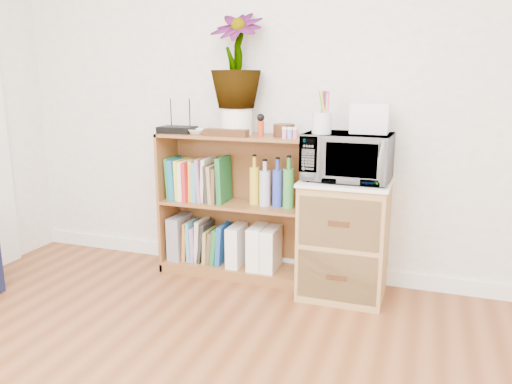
% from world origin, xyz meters
% --- Properties ---
extents(skirting_board, '(4.00, 0.02, 0.10)m').
position_xyz_m(skirting_board, '(0.00, 2.24, 0.05)').
color(skirting_board, white).
rests_on(skirting_board, ground).
extents(bookshelf, '(1.00, 0.30, 0.95)m').
position_xyz_m(bookshelf, '(-0.35, 2.10, 0.47)').
color(bookshelf, brown).
rests_on(bookshelf, ground).
extents(wicker_unit, '(0.50, 0.45, 0.70)m').
position_xyz_m(wicker_unit, '(0.40, 2.02, 0.35)').
color(wicker_unit, '#9E7542').
rests_on(wicker_unit, ground).
extents(microwave, '(0.51, 0.35, 0.28)m').
position_xyz_m(microwave, '(0.40, 2.02, 0.86)').
color(microwave, silver).
rests_on(microwave, wicker_unit).
extents(pen_cup, '(0.11, 0.11, 0.12)m').
position_xyz_m(pen_cup, '(0.26, 1.93, 1.06)').
color(pen_cup, silver).
rests_on(pen_cup, microwave).
extents(small_appliance, '(0.21, 0.18, 0.17)m').
position_xyz_m(small_appliance, '(0.51, 2.08, 1.08)').
color(small_appliance, white).
rests_on(small_appliance, microwave).
extents(router, '(0.23, 0.16, 0.04)m').
position_xyz_m(router, '(-0.74, 2.08, 0.97)').
color(router, black).
rests_on(router, bookshelf).
extents(white_bowl, '(0.13, 0.13, 0.03)m').
position_xyz_m(white_bowl, '(-0.59, 2.07, 0.97)').
color(white_bowl, white).
rests_on(white_bowl, bookshelf).
extents(plant_pot, '(0.20, 0.20, 0.17)m').
position_xyz_m(plant_pot, '(-0.33, 2.12, 1.03)').
color(plant_pot, white).
rests_on(plant_pot, bookshelf).
extents(potted_plant, '(0.33, 0.33, 0.59)m').
position_xyz_m(potted_plant, '(-0.33, 2.12, 1.41)').
color(potted_plant, '#3D7D32').
rests_on(potted_plant, plant_pot).
extents(trinket_box, '(0.28, 0.07, 0.05)m').
position_xyz_m(trinket_box, '(-0.36, 2.00, 0.97)').
color(trinket_box, '#35210E').
rests_on(trinket_box, bookshelf).
extents(kokeshi_doll, '(0.04, 0.04, 0.10)m').
position_xyz_m(kokeshi_doll, '(-0.15, 2.06, 1.00)').
color(kokeshi_doll, '#B03615').
rests_on(kokeshi_doll, bookshelf).
extents(wooden_bowl, '(0.13, 0.13, 0.08)m').
position_xyz_m(wooden_bowl, '(-0.01, 2.11, 0.99)').
color(wooden_bowl, '#3C1C10').
rests_on(wooden_bowl, bookshelf).
extents(paint_jars, '(0.12, 0.04, 0.06)m').
position_xyz_m(paint_jars, '(0.05, 2.01, 0.98)').
color(paint_jars, pink).
rests_on(paint_jars, bookshelf).
extents(file_box, '(0.09, 0.24, 0.30)m').
position_xyz_m(file_box, '(-0.76, 2.10, 0.22)').
color(file_box, gray).
rests_on(file_box, bookshelf).
extents(magazine_holder_left, '(0.09, 0.22, 0.27)m').
position_xyz_m(magazine_holder_left, '(-0.33, 2.09, 0.21)').
color(magazine_holder_left, white).
rests_on(magazine_holder_left, bookshelf).
extents(magazine_holder_mid, '(0.09, 0.23, 0.29)m').
position_xyz_m(magazine_holder_mid, '(-0.18, 2.09, 0.21)').
color(magazine_holder_mid, white).
rests_on(magazine_holder_mid, bookshelf).
extents(magazine_holder_right, '(0.09, 0.22, 0.28)m').
position_xyz_m(magazine_holder_right, '(-0.09, 2.09, 0.21)').
color(magazine_holder_right, white).
rests_on(magazine_holder_right, bookshelf).
extents(cookbooks, '(0.42, 0.20, 0.30)m').
position_xyz_m(cookbooks, '(-0.61, 2.10, 0.64)').
color(cookbooks, '#207837').
rests_on(cookbooks, bookshelf).
extents(liquor_bottles, '(0.46, 0.07, 0.32)m').
position_xyz_m(liquor_bottles, '(-0.02, 2.10, 0.65)').
color(liquor_bottles, gold).
rests_on(liquor_bottles, bookshelf).
extents(lower_books, '(0.30, 0.19, 0.29)m').
position_xyz_m(lower_books, '(-0.56, 2.10, 0.20)').
color(lower_books, '#C77123').
rests_on(lower_books, bookshelf).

